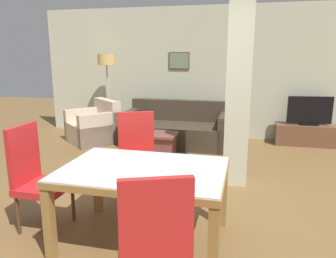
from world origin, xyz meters
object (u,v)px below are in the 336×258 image
object	(u,v)px
bottle	(148,128)
coffee_table	(156,146)
dining_table	(144,183)
tv_screen	(310,111)
dining_chair_head_left	(36,174)
armchair	(94,128)
dining_chair_near_right	(155,246)
tv_stand	(307,135)
floor_lamp	(107,67)
dining_chair_far_left	(137,154)
sofa	(177,130)

from	to	relation	value
bottle	coffee_table	bearing A→B (deg)	55.06
dining_table	tv_screen	bearing A→B (deg)	62.54
dining_chair_head_left	armchair	bearing A→B (deg)	-163.53
tv_screen	coffee_table	bearing A→B (deg)	22.69
dining_chair_head_left	tv_screen	size ratio (longest dim) A/B	1.27
dining_chair_near_right	tv_stand	world-z (taller)	dining_chair_near_right
floor_lamp	tv_screen	bearing A→B (deg)	3.28
dining_chair_head_left	tv_stand	distance (m)	5.10
armchair	bottle	bearing A→B (deg)	-172.73
dining_chair_near_right	tv_stand	xyz separation A→B (m)	(1.69, 4.88, -0.36)
dining_chair_far_left	dining_chair_near_right	bearing A→B (deg)	89.64
dining_chair_near_right	sofa	distance (m)	4.41
dining_chair_head_left	bottle	xyz separation A→B (m)	(0.47, 2.28, -0.00)
tv_stand	floor_lamp	distance (m)	4.25
dining_table	dining_chair_head_left	size ratio (longest dim) A/B	1.41
dining_chair_head_left	bottle	world-z (taller)	dining_chair_head_left
dining_chair_far_left	dining_chair_head_left	bearing A→B (deg)	26.87
dining_chair_far_left	tv_screen	distance (m)	3.92
dining_table	bottle	distance (m)	2.38
dining_table	tv_stand	xyz separation A→B (m)	(2.06, 3.97, -0.38)
tv_stand	floor_lamp	world-z (taller)	floor_lamp
tv_screen	dining_chair_near_right	bearing A→B (deg)	63.17
tv_stand	tv_screen	distance (m)	0.47
dining_chair_near_right	armchair	bearing A→B (deg)	98.77
dining_table	bottle	xyz separation A→B (m)	(-0.66, 2.28, -0.02)
dining_table	sofa	world-z (taller)	sofa
bottle	floor_lamp	xyz separation A→B (m)	(-1.33, 1.45, 0.91)
dining_chair_head_left	floor_lamp	distance (m)	3.94
tv_screen	floor_lamp	bearing A→B (deg)	-4.43
tv_screen	sofa	bearing A→B (deg)	4.79
coffee_table	tv_stand	size ratio (longest dim) A/B	0.57
sofa	bottle	xyz separation A→B (m)	(-0.24, -1.13, 0.28)
floor_lamp	armchair	bearing A→B (deg)	-100.04
tv_screen	floor_lamp	distance (m)	4.14
tv_stand	dining_chair_far_left	bearing A→B (deg)	-128.29
sofa	tv_stand	distance (m)	2.55
sofa	armchair	world-z (taller)	same
sofa	floor_lamp	distance (m)	1.99
dining_chair_far_left	dining_chair_head_left	size ratio (longest dim) A/B	1.00
sofa	coffee_table	xyz separation A→B (m)	(-0.14, -0.99, -0.06)
sofa	tv_stand	xyz separation A→B (m)	(2.49, 0.55, -0.08)
bottle	tv_stand	size ratio (longest dim) A/B	0.25
armchair	coffee_table	world-z (taller)	armchair
coffee_table	tv_screen	size ratio (longest dim) A/B	0.82
coffee_table	tv_screen	xyz separation A→B (m)	(2.62, 1.54, 0.44)
dining_chair_head_left	armchair	world-z (taller)	dining_chair_head_left
dining_chair_head_left	sofa	bearing A→B (deg)	168.37
dining_chair_far_left	tv_stand	distance (m)	3.94
dining_table	dining_chair_head_left	bearing A→B (deg)	180.00
tv_stand	armchair	bearing A→B (deg)	-169.76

